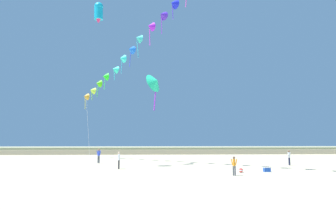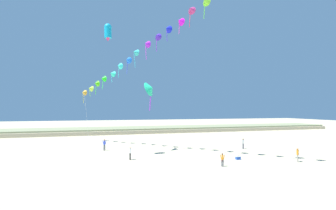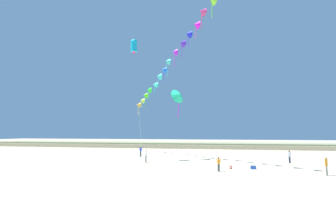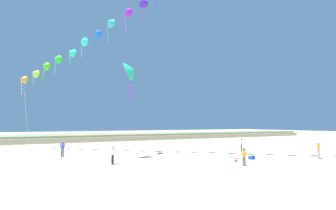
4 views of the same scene
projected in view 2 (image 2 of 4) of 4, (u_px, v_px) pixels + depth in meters
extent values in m
plane|color=#C1B28E|center=(214.00, 184.00, 19.18)|extent=(240.00, 240.00, 0.00)
cube|color=tan|center=(140.00, 130.00, 63.47)|extent=(120.00, 12.04, 0.92)
cube|color=gray|center=(140.00, 128.00, 63.48)|extent=(120.00, 10.23, 0.52)
cylinder|color=#474C56|center=(105.00, 148.00, 34.74)|extent=(0.13, 0.13, 0.88)
cylinder|color=#474C56|center=(104.00, 148.00, 34.76)|extent=(0.13, 0.13, 0.88)
cylinder|color=blue|center=(104.00, 143.00, 34.77)|extent=(0.23, 0.23, 0.62)
cylinder|color=blue|center=(106.00, 143.00, 34.75)|extent=(0.23, 0.16, 0.59)
cylinder|color=blue|center=(103.00, 142.00, 34.79)|extent=(0.23, 0.16, 0.59)
sphere|color=#9E7051|center=(104.00, 140.00, 34.78)|extent=(0.24, 0.24, 0.24)
cylinder|color=gray|center=(298.00, 158.00, 27.20)|extent=(0.13, 0.13, 0.87)
cylinder|color=gray|center=(298.00, 159.00, 27.05)|extent=(0.13, 0.13, 0.87)
cylinder|color=orange|center=(298.00, 152.00, 27.14)|extent=(0.23, 0.23, 0.61)
cylinder|color=orange|center=(297.00, 152.00, 27.33)|extent=(0.19, 0.22, 0.58)
cylinder|color=orange|center=(298.00, 152.00, 26.96)|extent=(0.19, 0.22, 0.58)
sphere|color=tan|center=(298.00, 149.00, 27.15)|extent=(0.23, 0.23, 0.23)
cylinder|color=black|center=(130.00, 157.00, 28.22)|extent=(0.12, 0.12, 0.83)
cylinder|color=black|center=(130.00, 156.00, 28.35)|extent=(0.12, 0.12, 0.83)
cylinder|color=white|center=(130.00, 151.00, 28.30)|extent=(0.22, 0.22, 0.59)
cylinder|color=white|center=(131.00, 151.00, 28.14)|extent=(0.13, 0.21, 0.56)
cylinder|color=white|center=(130.00, 150.00, 28.46)|extent=(0.13, 0.21, 0.56)
sphere|color=beige|center=(130.00, 148.00, 28.31)|extent=(0.22, 0.22, 0.22)
cylinder|color=#474C56|center=(223.00, 163.00, 24.95)|extent=(0.11, 0.11, 0.75)
cylinder|color=#474C56|center=(222.00, 163.00, 24.99)|extent=(0.11, 0.11, 0.75)
cylinder|color=orange|center=(222.00, 157.00, 24.98)|extent=(0.20, 0.20, 0.53)
cylinder|color=orange|center=(224.00, 157.00, 24.93)|extent=(0.19, 0.16, 0.50)
cylinder|color=orange|center=(221.00, 157.00, 25.03)|extent=(0.19, 0.16, 0.50)
sphere|color=brown|center=(222.00, 154.00, 24.99)|extent=(0.20, 0.20, 0.20)
cylinder|color=#282D4C|center=(243.00, 146.00, 36.39)|extent=(0.12, 0.12, 0.83)
cylinder|color=#282D4C|center=(243.00, 146.00, 36.28)|extent=(0.12, 0.12, 0.83)
cylinder|color=white|center=(243.00, 142.00, 36.35)|extent=(0.22, 0.22, 0.59)
cylinder|color=white|center=(244.00, 141.00, 36.49)|extent=(0.21, 0.17, 0.56)
cylinder|color=white|center=(243.00, 142.00, 36.21)|extent=(0.21, 0.17, 0.56)
sphere|color=brown|center=(243.00, 139.00, 36.35)|extent=(0.22, 0.22, 0.22)
cone|color=gold|center=(84.00, 93.00, 44.30)|extent=(1.28, 1.30, 1.12)
cylinder|color=yellow|center=(83.00, 98.00, 44.36)|extent=(0.18, 0.30, 1.86)
cone|color=#B7EF3F|center=(90.00, 88.00, 42.87)|extent=(1.35, 1.39, 1.19)
cylinder|color=#85E539|center=(90.00, 93.00, 42.94)|extent=(0.23, 0.16, 1.30)
cone|color=#4BD814|center=(96.00, 84.00, 41.67)|extent=(1.25, 1.30, 1.11)
cylinder|color=#40E539|center=(96.00, 90.00, 41.74)|extent=(0.25, 0.16, 1.81)
cone|color=#1FF120|center=(103.00, 79.00, 40.46)|extent=(1.18, 1.31, 1.11)
cylinder|color=#39E563|center=(103.00, 85.00, 40.53)|extent=(0.17, 0.21, 1.67)
cone|color=#2EF1C6|center=(112.00, 74.00, 39.53)|extent=(1.28, 1.38, 1.19)
cylinder|color=#39E2E5|center=(112.00, 79.00, 39.60)|extent=(0.17, 0.11, 1.28)
cone|color=#2FEAD9|center=(119.00, 66.00, 38.28)|extent=(1.25, 1.31, 1.11)
cylinder|color=#39CBE5|center=(119.00, 73.00, 38.35)|extent=(0.16, 0.13, 1.85)
cone|color=blue|center=(128.00, 60.00, 36.94)|extent=(1.30, 1.29, 1.12)
cylinder|color=blue|center=(127.00, 68.00, 37.00)|extent=(0.21, 0.18, 2.07)
cone|color=#35CABF|center=(135.00, 52.00, 35.58)|extent=(1.28, 1.38, 1.19)
cylinder|color=#39C9E5|center=(135.00, 61.00, 35.64)|extent=(0.28, 0.18, 2.19)
cone|color=#A320E3|center=(147.00, 44.00, 34.33)|extent=(1.22, 1.32, 1.11)
cylinder|color=#D639E5|center=(146.00, 53.00, 34.40)|extent=(0.15, 0.28, 2.18)
cone|color=#4E26C3|center=(157.00, 36.00, 33.47)|extent=(1.35, 1.34, 1.16)
cylinder|color=#8E39E5|center=(156.00, 45.00, 33.53)|extent=(0.13, 0.31, 2.02)
cone|color=#1721DF|center=(168.00, 29.00, 32.25)|extent=(1.23, 1.30, 1.10)
cylinder|color=#5939E5|center=(167.00, 36.00, 32.32)|extent=(0.15, 0.08, 1.58)
cone|color=#EE15F0|center=(180.00, 21.00, 30.95)|extent=(1.24, 1.34, 1.15)
cylinder|color=#E539BD|center=(179.00, 28.00, 31.02)|extent=(0.21, 0.26, 1.55)
cone|color=#CC3480|center=(191.00, 10.00, 29.62)|extent=(1.36, 1.39, 1.19)
cylinder|color=#E53966|center=(190.00, 19.00, 29.69)|extent=(0.13, 0.22, 2.07)
cone|color=#8AEB32|center=(205.00, 1.00, 28.50)|extent=(1.34, 1.39, 1.19)
cylinder|color=#62E539|center=(204.00, 11.00, 28.56)|extent=(0.14, 0.27, 1.98)
cylinder|color=silver|center=(87.00, 117.00, 43.81)|extent=(1.04, 0.96, 9.60)
cone|color=#29E9A0|center=(150.00, 88.00, 34.31)|extent=(2.63, 2.78, 2.42)
cone|color=#B32DE5|center=(150.00, 88.00, 34.31)|extent=(1.48, 1.56, 1.35)
cylinder|color=#B32DE5|center=(150.00, 101.00, 34.28)|extent=(0.35, 0.40, 3.07)
cylinder|color=#11A8D1|center=(108.00, 32.00, 30.25)|extent=(1.27, 1.25, 1.56)
sphere|color=#11A8D1|center=(108.00, 27.00, 30.26)|extent=(0.98, 0.98, 0.98)
cone|color=#E52D6E|center=(108.00, 39.00, 30.23)|extent=(1.11, 1.11, 0.75)
sphere|color=black|center=(108.00, 25.00, 30.27)|extent=(0.21, 0.21, 0.21)
cube|color=blue|center=(238.00, 158.00, 28.45)|extent=(0.56, 0.40, 0.36)
cube|color=white|center=(238.00, 156.00, 28.45)|extent=(0.58, 0.41, 0.06)
cylinder|color=black|center=(238.00, 156.00, 28.45)|extent=(0.45, 0.03, 0.03)
sphere|color=red|center=(222.00, 160.00, 27.52)|extent=(0.36, 0.36, 0.36)
cylinder|color=white|center=(222.00, 160.00, 27.52)|extent=(0.36, 0.36, 0.09)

